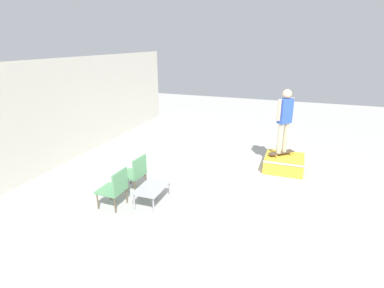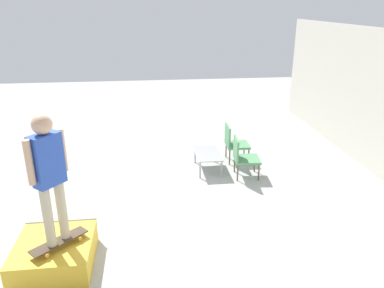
{
  "view_description": "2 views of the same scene",
  "coord_description": "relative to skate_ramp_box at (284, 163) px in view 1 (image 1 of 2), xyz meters",
  "views": [
    {
      "loc": [
        -6.87,
        -1.28,
        3.44
      ],
      "look_at": [
        -0.63,
        0.98,
        1.15
      ],
      "focal_mm": 28.0,
      "sensor_mm": 36.0,
      "label": 1
    },
    {
      "loc": [
        5.91,
        0.32,
        3.48
      ],
      "look_at": [
        -0.28,
        1.06,
        1.12
      ],
      "focal_mm": 35.0,
      "sensor_mm": 36.0,
      "label": 2
    }
  ],
  "objects": [
    {
      "name": "ground_plane",
      "position": [
        -1.35,
        1.07,
        -0.19
      ],
      "size": [
        24.0,
        24.0,
        0.0
      ],
      "primitive_type": "plane",
      "color": "#A8A8A3"
    },
    {
      "name": "house_wall_back",
      "position": [
        -1.35,
        6.18,
        1.31
      ],
      "size": [
        12.0,
        0.06,
        3.0
      ],
      "color": "beige",
      "rests_on": "ground_plane"
    },
    {
      "name": "skate_ramp_box",
      "position": [
        0.0,
        0.0,
        0.0
      ],
      "size": [
        1.11,
        1.05,
        0.39
      ],
      "color": "gold",
      "rests_on": "ground_plane"
    },
    {
      "name": "skateboard_on_ramp",
      "position": [
        0.11,
        0.11,
        0.27
      ],
      "size": [
        0.68,
        0.72,
        0.07
      ],
      "rotation": [
        0.0,
        0.0,
        -0.83
      ],
      "color": "#473828",
      "rests_on": "skate_ramp_box"
    },
    {
      "name": "person_skater",
      "position": [
        0.11,
        0.11,
        1.33
      ],
      "size": [
        0.46,
        0.4,
        1.77
      ],
      "rotation": [
        0.0,
        0.0,
        -0.69
      ],
      "color": "#C6B793",
      "rests_on": "skateboard_on_ramp"
    },
    {
      "name": "coffee_table",
      "position": [
        -2.92,
        2.64,
        0.17
      ],
      "size": [
        0.92,
        0.56,
        0.39
      ],
      "color": "#9E9EA3",
      "rests_on": "ground_plane"
    },
    {
      "name": "patio_chair_left",
      "position": [
        -3.35,
        3.31,
        0.29
      ],
      "size": [
        0.53,
        0.53,
        0.87
      ],
      "rotation": [
        0.0,
        0.0,
        3.12
      ],
      "color": "brown",
      "rests_on": "ground_plane"
    },
    {
      "name": "patio_chair_right",
      "position": [
        -2.5,
        3.31,
        0.29
      ],
      "size": [
        0.56,
        0.56,
        0.87
      ],
      "rotation": [
        0.0,
        0.0,
        3.06
      ],
      "color": "brown",
      "rests_on": "ground_plane"
    }
  ]
}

